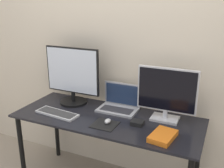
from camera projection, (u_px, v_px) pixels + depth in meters
name	position (u px, v px, depth m)	size (l,w,h in m)	color
wall_back	(125.00, 47.00, 2.35)	(7.00, 0.05, 2.50)	beige
desk	(107.00, 127.00, 2.22)	(1.57, 0.63, 0.72)	black
monitor_left	(72.00, 76.00, 2.40)	(0.54, 0.25, 0.53)	black
monitor_right	(167.00, 94.00, 2.07)	(0.47, 0.15, 0.44)	silver
laptop	(119.00, 103.00, 2.33)	(0.34, 0.22, 0.23)	#ADADB2
keyboard	(57.00, 113.00, 2.24)	(0.40, 0.17, 0.02)	silver
mousepad	(105.00, 125.00, 2.05)	(0.19, 0.18, 0.00)	black
mouse	(108.00, 121.00, 2.06)	(0.04, 0.07, 0.04)	silver
book	(163.00, 136.00, 1.85)	(0.18, 0.25, 0.04)	orange
power_brick	(137.00, 123.00, 2.05)	(0.09, 0.08, 0.03)	black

